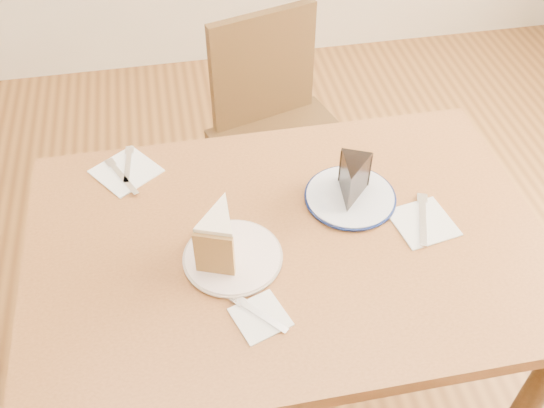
{
  "coord_description": "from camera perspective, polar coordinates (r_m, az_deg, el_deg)",
  "views": [
    {
      "loc": [
        -0.21,
        -0.9,
        1.81
      ],
      "look_at": [
        -0.02,
        0.07,
        0.8
      ],
      "focal_mm": 40.0,
      "sensor_mm": 36.0,
      "label": 1
    }
  ],
  "objects": [
    {
      "name": "plate_navy",
      "position": [
        1.5,
        7.36,
        0.65
      ],
      "size": [
        0.22,
        0.22,
        0.01
      ],
      "primitive_type": "cylinder",
      "color": "white",
      "rests_on": "table"
    },
    {
      "name": "napkin_navy",
      "position": [
        1.48,
        14.03,
        -1.71
      ],
      "size": [
        0.16,
        0.16,
        0.0
      ],
      "primitive_type": "cube",
      "rotation": [
        0.0,
        0.0,
        0.17
      ],
      "color": "white",
      "rests_on": "table"
    },
    {
      "name": "knife_navy",
      "position": [
        1.48,
        14.01,
        -1.42
      ],
      "size": [
        0.07,
        0.17,
        0.0
      ],
      "primitive_type": "cube",
      "rotation": [
        0.0,
        0.0,
        -0.34
      ],
      "color": "silver",
      "rests_on": "napkin_navy"
    },
    {
      "name": "knife_spare",
      "position": [
        1.59,
        -13.92,
        2.5
      ],
      "size": [
        0.08,
        0.15,
        0.0
      ],
      "primitive_type": "cube",
      "rotation": [
        0.0,
        0.0,
        0.45
      ],
      "color": "silver",
      "rests_on": "napkin_spare"
    },
    {
      "name": "plate_cream",
      "position": [
        1.37,
        -3.71,
        -5.01
      ],
      "size": [
        0.21,
        0.21,
        0.01
      ],
      "primitive_type": "cylinder",
      "color": "white",
      "rests_on": "table"
    },
    {
      "name": "napkin_spare",
      "position": [
        1.61,
        -13.57,
        3.03
      ],
      "size": [
        0.2,
        0.2,
        0.0
      ],
      "primitive_type": "cube",
      "rotation": [
        0.0,
        0.0,
        0.62
      ],
      "color": "white",
      "rests_on": "table"
    },
    {
      "name": "table",
      "position": [
        1.48,
        1.42,
        -5.82
      ],
      "size": [
        1.2,
        0.8,
        0.75
      ],
      "color": "#583218",
      "rests_on": "ground"
    },
    {
      "name": "carrot_cake",
      "position": [
        1.33,
        -4.82,
        -2.73
      ],
      "size": [
        0.12,
        0.14,
        0.11
      ],
      "primitive_type": null,
      "rotation": [
        0.0,
        0.0,
        -0.36
      ],
      "color": "#F2E7C8",
      "rests_on": "plate_cream"
    },
    {
      "name": "fork_cream",
      "position": [
        1.27,
        -1.16,
        -10.32
      ],
      "size": [
        0.1,
        0.11,
        0.0
      ],
      "primitive_type": "cube",
      "rotation": [
        0.0,
        0.0,
        0.73
      ],
      "color": "silver",
      "rests_on": "napkin_cream"
    },
    {
      "name": "napkin_cream",
      "position": [
        1.27,
        -1.1,
        -10.58
      ],
      "size": [
        0.13,
        0.13,
        0.0
      ],
      "primitive_type": "cube",
      "rotation": [
        0.0,
        0.0,
        0.34
      ],
      "color": "white",
      "rests_on": "table"
    },
    {
      "name": "chocolate_cake",
      "position": [
        1.46,
        7.53,
        1.96
      ],
      "size": [
        0.11,
        0.13,
        0.09
      ],
      "primitive_type": null,
      "rotation": [
        0.0,
        0.0,
        2.72
      ],
      "color": "black",
      "rests_on": "plate_navy"
    },
    {
      "name": "chair_far",
      "position": [
        2.08,
        0.92,
        6.28
      ],
      "size": [
        0.55,
        0.55,
        0.89
      ],
      "rotation": [
        0.0,
        0.0,
        3.43
      ],
      "color": "black",
      "rests_on": "ground"
    },
    {
      "name": "ground",
      "position": [
        2.03,
        1.08,
        -17.36
      ],
      "size": [
        4.0,
        4.0,
        0.0
      ],
      "primitive_type": "plane",
      "color": "#523116",
      "rests_on": "ground"
    },
    {
      "name": "fork_spare",
      "position": [
        1.62,
        -13.39,
        3.64
      ],
      "size": [
        0.03,
        0.14,
        0.0
      ],
      "primitive_type": "cube",
      "rotation": [
        0.0,
        0.0,
        -0.09
      ],
      "color": "silver",
      "rests_on": "napkin_spare"
    }
  ]
}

